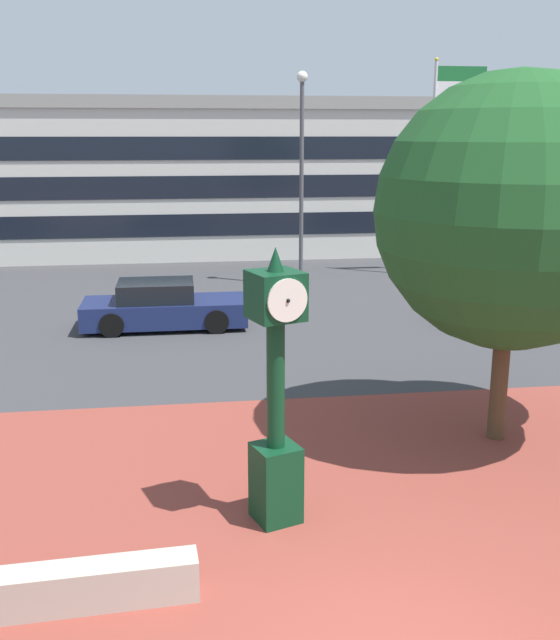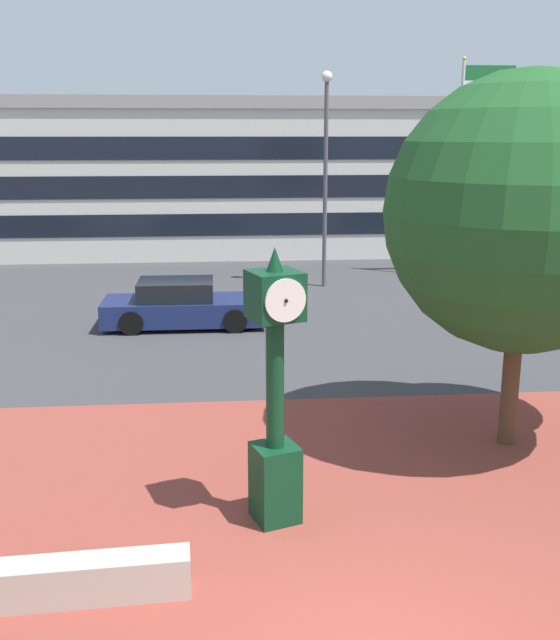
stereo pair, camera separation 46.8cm
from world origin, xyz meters
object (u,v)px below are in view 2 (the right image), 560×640
(car_street_far, at_px, (183,306))
(civic_building, at_px, (238,173))
(flagpole_primary, at_px, (467,145))
(car_street_mid, at_px, (542,303))
(plaza_tree, at_px, (535,219))
(street_clock, at_px, (275,400))
(street_lamp_post, at_px, (326,159))

(car_street_far, xyz_separation_m, civic_building, (2.04, 15.92, 2.73))
(car_street_far, distance_m, flagpole_primary, 12.35)
(car_street_mid, xyz_separation_m, car_street_far, (-9.88, 0.54, 0.00))
(plaza_tree, distance_m, car_street_far, 10.68)
(street_clock, relative_size, car_street_far, 0.86)
(car_street_mid, xyz_separation_m, civic_building, (-7.85, 16.47, 2.73))
(car_street_mid, relative_size, street_lamp_post, 0.58)
(car_street_far, bearing_deg, street_clock, 9.32)
(street_clock, xyz_separation_m, civic_building, (0.34, 26.47, 1.57))
(flagpole_primary, distance_m, civic_building, 12.48)
(street_clock, xyz_separation_m, street_lamp_post, (2.92, 15.57, 2.57))
(flagpole_primary, xyz_separation_m, street_lamp_post, (-5.19, -1.23, -0.42))
(plaza_tree, distance_m, civic_building, 24.43)
(street_clock, bearing_deg, car_street_mid, 31.41)
(car_street_mid, bearing_deg, car_street_far, -96.01)
(street_clock, height_order, car_street_far, street_clock)
(flagpole_primary, relative_size, civic_building, 0.29)
(street_clock, bearing_deg, street_lamp_post, 60.09)
(car_street_mid, height_order, civic_building, civic_building)
(street_clock, distance_m, car_street_far, 10.74)
(street_clock, relative_size, plaza_tree, 0.61)
(civic_building, distance_m, street_lamp_post, 11.24)
(plaza_tree, height_order, flagpole_primary, flagpole_primary)
(plaza_tree, height_order, car_street_far, plaza_tree)
(plaza_tree, relative_size, car_street_mid, 1.48)
(street_clock, bearing_deg, plaza_tree, 9.21)
(car_street_far, height_order, civic_building, civic_building)
(civic_building, bearing_deg, car_street_far, -97.30)
(street_clock, height_order, flagpole_primary, flagpole_primary)
(street_lamp_post, bearing_deg, car_street_far, -132.58)
(car_street_mid, height_order, car_street_far, same)
(street_clock, xyz_separation_m, plaza_tree, (4.37, 2.37, 2.07))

